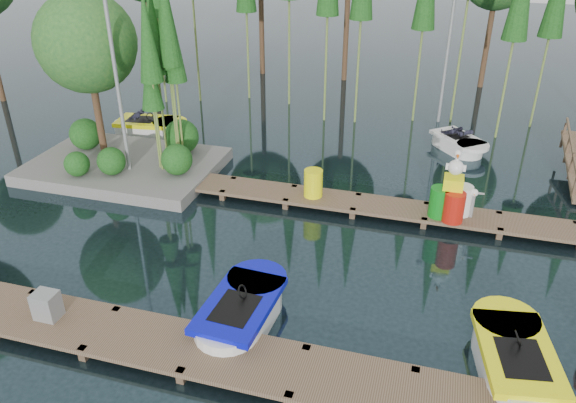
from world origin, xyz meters
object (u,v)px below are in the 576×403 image
(boat_yellow_far, at_px, (148,127))
(utility_cabinet, at_px, (47,305))
(yellow_barrel, at_px, (313,183))
(boat_blue, at_px, (241,312))
(drum_cluster, at_px, (452,198))
(island, at_px, (109,77))

(boat_yellow_far, height_order, utility_cabinet, boat_yellow_far)
(utility_cabinet, xyz_separation_m, yellow_barrel, (4.08, 7.00, 0.11))
(boat_blue, xyz_separation_m, yellow_barrel, (0.18, 5.72, 0.43))
(utility_cabinet, relative_size, yellow_barrel, 0.73)
(boat_yellow_far, distance_m, drum_cluster, 12.28)
(island, xyz_separation_m, yellow_barrel, (7.00, -0.79, -2.46))
(drum_cluster, bearing_deg, boat_blue, -126.93)
(utility_cabinet, bearing_deg, yellow_barrel, 59.75)
(yellow_barrel, bearing_deg, boat_yellow_far, 153.42)
(boat_blue, relative_size, drum_cluster, 1.54)
(boat_yellow_far, bearing_deg, utility_cabinet, -58.86)
(boat_blue, xyz_separation_m, boat_yellow_far, (-7.43, 9.52, 0.02))
(yellow_barrel, bearing_deg, drum_cluster, -2.19)
(boat_blue, relative_size, boat_yellow_far, 1.01)
(yellow_barrel, distance_m, drum_cluster, 4.01)
(boat_yellow_far, height_order, drum_cluster, drum_cluster)
(utility_cabinet, bearing_deg, boat_blue, 18.18)
(utility_cabinet, bearing_deg, island, 110.56)
(island, xyz_separation_m, drum_cluster, (11.01, -0.94, -2.30))
(boat_blue, height_order, drum_cluster, drum_cluster)
(yellow_barrel, bearing_deg, utility_cabinet, -120.25)
(boat_blue, distance_m, drum_cluster, 6.99)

